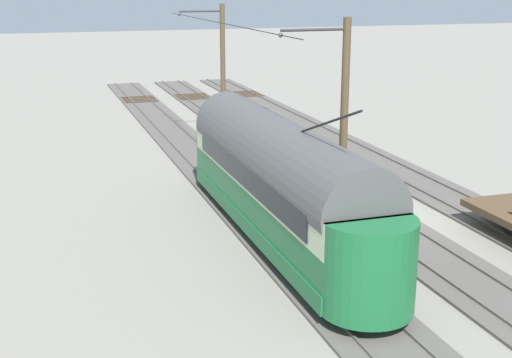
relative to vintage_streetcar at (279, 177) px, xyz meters
name	(u,v)px	position (x,y,z in m)	size (l,w,h in m)	color
ground_plane	(376,221)	(-4.23, -0.58, -2.25)	(220.00, 220.00, 0.00)	gray
track_streetcar_siding	(466,206)	(-8.45, -0.89, -2.20)	(2.80, 80.00, 0.18)	#56514C
track_adjacent_siding	(373,217)	(-4.23, -0.89, -2.20)	(2.80, 80.00, 0.18)	#56514C
track_third_siding	(270,228)	(0.00, -0.89, -2.20)	(2.80, 80.00, 0.18)	#56514C
vintage_streetcar	(279,177)	(0.00, 0.00, 0.00)	(2.65, 16.16, 5.52)	#196033
catenary_pole_foreground	(222,71)	(-2.34, -15.80, 1.74)	(2.62, 0.28, 7.69)	#4C3D28
catenary_pole_mid_near	(342,125)	(-2.34, 0.05, 1.74)	(2.62, 0.28, 7.69)	#4C3D28
overhead_wire_run	(216,21)	(-0.09, -8.45, 4.90)	(2.42, 19.86, 0.18)	black
track_end_bumper	(282,150)	(-4.23, -11.11, -1.85)	(1.80, 0.60, 0.80)	#B2A519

